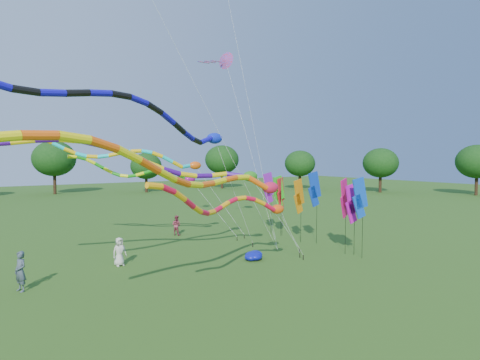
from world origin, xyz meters
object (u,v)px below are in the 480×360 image
person_a (119,252)px  tube_kite_orange (205,176)px  person_b (20,271)px  person_c (176,225)px  tube_kite_red (238,205)px  blue_nylon_heap (252,256)px

person_a → tube_kite_orange: bearing=-86.3°
person_b → person_c: bearing=101.4°
tube_kite_red → blue_nylon_heap: 6.29m
person_c → tube_kite_orange: bearing=127.0°
tube_kite_red → person_b: (-8.55, 4.97, -2.97)m
person_a → person_b: size_ratio=0.87×
person_c → person_b: bearing=92.2°
person_a → person_b: 5.34m
tube_kite_red → person_c: 13.89m
tube_kite_red → person_c: bearing=57.9°
tube_kite_red → blue_nylon_heap: tube_kite_red is taller
tube_kite_orange → person_b: size_ratio=8.60×
person_a → person_c: 9.02m
blue_nylon_heap → person_a: size_ratio=1.03×
tube_kite_orange → person_a: tube_kite_orange is taller
person_c → blue_nylon_heap: bearing=149.8°
tube_kite_red → blue_nylon_heap: size_ratio=6.71×
blue_nylon_heap → person_c: bearing=93.8°
tube_kite_red → blue_nylon_heap: bearing=28.0°
blue_nylon_heap → person_a: bearing=156.7°
blue_nylon_heap → person_b: 12.03m
tube_kite_orange → person_c: (4.69, 13.59, -4.53)m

